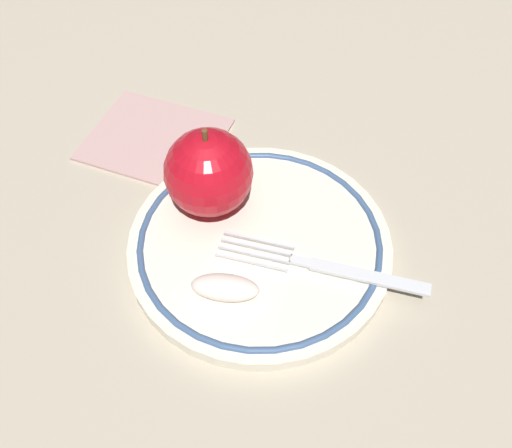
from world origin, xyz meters
name	(u,v)px	position (x,y,z in m)	size (l,w,h in m)	color
ground_plane	(265,235)	(0.00, 0.00, 0.00)	(2.00, 2.00, 0.00)	#AFA38D
plate	(256,243)	(0.00, -0.02, 0.01)	(0.24, 0.24, 0.02)	#EFE4CC
apple_red_whole	(208,173)	(-0.06, 0.01, 0.06)	(0.08, 0.08, 0.09)	red
apple_slice_front	(225,288)	(-0.01, -0.08, 0.03)	(0.06, 0.02, 0.02)	#F4DDD0
fork	(328,267)	(0.06, -0.03, 0.02)	(0.18, 0.03, 0.00)	silver
napkin_folded	(155,138)	(-0.15, 0.09, 0.00)	(0.14, 0.12, 0.01)	#BD9590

